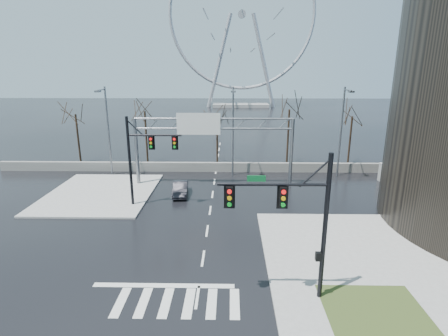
{
  "coord_description": "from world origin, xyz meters",
  "views": [
    {
      "loc": [
        1.74,
        -20.11,
        11.78
      ],
      "look_at": [
        1.22,
        7.38,
        4.0
      ],
      "focal_mm": 28.0,
      "sensor_mm": 36.0,
      "label": 1
    }
  ],
  "objects_px": {
    "ferris_wheel": "(242,21)",
    "signal_mast_far": "(142,153)",
    "sign_gantry": "(210,137)",
    "car": "(180,189)",
    "signal_mast_near": "(299,214)"
  },
  "relations": [
    {
      "from": "signal_mast_near",
      "to": "sign_gantry",
      "type": "height_order",
      "value": "signal_mast_near"
    },
    {
      "from": "signal_mast_near",
      "to": "ferris_wheel",
      "type": "height_order",
      "value": "ferris_wheel"
    },
    {
      "from": "sign_gantry",
      "to": "car",
      "type": "relative_size",
      "value": 4.23
    },
    {
      "from": "signal_mast_near",
      "to": "ferris_wheel",
      "type": "distance_m",
      "value": 101.29
    },
    {
      "from": "signal_mast_far",
      "to": "sign_gantry",
      "type": "bearing_deg",
      "value": 47.53
    },
    {
      "from": "ferris_wheel",
      "to": "car",
      "type": "distance_m",
      "value": 87.36
    },
    {
      "from": "ferris_wheel",
      "to": "car",
      "type": "relative_size",
      "value": 13.18
    },
    {
      "from": "ferris_wheel",
      "to": "sign_gantry",
      "type": "bearing_deg",
      "value": -93.84
    },
    {
      "from": "signal_mast_near",
      "to": "signal_mast_far",
      "type": "xyz_separation_m",
      "value": [
        -11.01,
        13.0,
        -0.04
      ]
    },
    {
      "from": "signal_mast_near",
      "to": "car",
      "type": "height_order",
      "value": "signal_mast_near"
    },
    {
      "from": "sign_gantry",
      "to": "car",
      "type": "height_order",
      "value": "sign_gantry"
    },
    {
      "from": "sign_gantry",
      "to": "car",
      "type": "xyz_separation_m",
      "value": [
        -2.73,
        -3.12,
        -4.54
      ]
    },
    {
      "from": "sign_gantry",
      "to": "car",
      "type": "bearing_deg",
      "value": -131.19
    },
    {
      "from": "ferris_wheel",
      "to": "signal_mast_far",
      "type": "bearing_deg",
      "value": -97.2
    },
    {
      "from": "signal_mast_far",
      "to": "ferris_wheel",
      "type": "bearing_deg",
      "value": 82.8
    }
  ]
}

